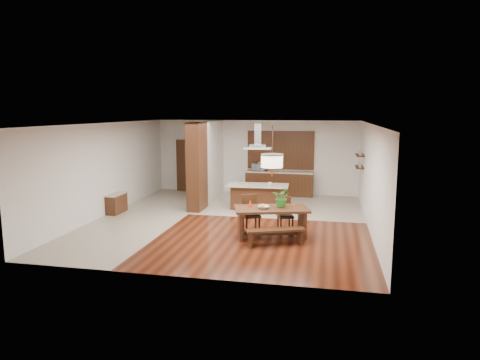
% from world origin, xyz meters
% --- Properties ---
extents(room_shell, '(9.00, 9.04, 2.92)m').
position_xyz_m(room_shell, '(0.00, 0.00, 2.06)').
color(room_shell, '#37150A').
rests_on(room_shell, ground).
extents(tile_hallway, '(2.50, 9.00, 0.01)m').
position_xyz_m(tile_hallway, '(-2.75, 0.00, 0.01)').
color(tile_hallway, '#AFA491').
rests_on(tile_hallway, ground).
extents(tile_kitchen, '(5.50, 4.00, 0.01)m').
position_xyz_m(tile_kitchen, '(1.25, 2.50, 0.01)').
color(tile_kitchen, '#AFA491').
rests_on(tile_kitchen, ground).
extents(soffit_band, '(8.00, 9.00, 0.02)m').
position_xyz_m(soffit_band, '(0.00, 0.00, 2.88)').
color(soffit_band, '#401E10').
rests_on(soffit_band, room_shell).
extents(partition_pier, '(0.45, 1.00, 2.90)m').
position_xyz_m(partition_pier, '(-1.40, 1.20, 1.45)').
color(partition_pier, black).
rests_on(partition_pier, ground).
extents(partition_stub, '(0.18, 2.40, 2.90)m').
position_xyz_m(partition_stub, '(-1.40, 3.30, 1.45)').
color(partition_stub, silver).
rests_on(partition_stub, ground).
extents(hallway_console, '(0.37, 0.88, 0.63)m').
position_xyz_m(hallway_console, '(-3.81, 0.20, 0.32)').
color(hallway_console, black).
rests_on(hallway_console, ground).
extents(hallway_doorway, '(1.10, 0.20, 2.10)m').
position_xyz_m(hallway_doorway, '(-2.70, 4.40, 1.05)').
color(hallway_doorway, black).
rests_on(hallway_doorway, ground).
extents(rear_counter, '(2.60, 0.62, 0.95)m').
position_xyz_m(rear_counter, '(1.00, 4.20, 0.48)').
color(rear_counter, black).
rests_on(rear_counter, ground).
extents(kitchen_window, '(2.60, 0.08, 1.50)m').
position_xyz_m(kitchen_window, '(1.00, 4.46, 1.75)').
color(kitchen_window, '#9C562F').
rests_on(kitchen_window, room_shell).
extents(shelf_lower, '(0.26, 0.90, 0.04)m').
position_xyz_m(shelf_lower, '(3.87, 2.60, 1.40)').
color(shelf_lower, black).
rests_on(shelf_lower, room_shell).
extents(shelf_upper, '(0.26, 0.90, 0.04)m').
position_xyz_m(shelf_upper, '(3.87, 2.60, 1.80)').
color(shelf_upper, black).
rests_on(shelf_upper, room_shell).
extents(dining_table, '(2.07, 1.42, 0.78)m').
position_xyz_m(dining_table, '(1.43, -1.43, 0.58)').
color(dining_table, black).
rests_on(dining_table, ground).
extents(dining_bench, '(1.47, 0.84, 0.41)m').
position_xyz_m(dining_bench, '(1.62, -2.08, 0.20)').
color(dining_bench, black).
rests_on(dining_bench, ground).
extents(dining_chair_left, '(0.59, 0.59, 1.00)m').
position_xyz_m(dining_chair_left, '(0.82, -1.00, 0.50)').
color(dining_chair_left, black).
rests_on(dining_chair_left, ground).
extents(dining_chair_right, '(0.52, 0.52, 0.91)m').
position_xyz_m(dining_chair_right, '(1.73, -0.75, 0.46)').
color(dining_chair_right, black).
rests_on(dining_chair_right, ground).
extents(pendant_lantern, '(0.64, 0.64, 1.31)m').
position_xyz_m(pendant_lantern, '(1.43, -1.43, 2.25)').
color(pendant_lantern, beige).
rests_on(pendant_lantern, room_shell).
extents(foliage_plant, '(0.54, 0.49, 0.51)m').
position_xyz_m(foliage_plant, '(1.69, -1.29, 1.04)').
color(foliage_plant, '#297326').
rests_on(foliage_plant, dining_table).
extents(fruit_bowl, '(0.32, 0.32, 0.07)m').
position_xyz_m(fruit_bowl, '(1.24, -1.55, 0.82)').
color(fruit_bowl, beige).
rests_on(fruit_bowl, dining_table).
extents(napkin_cone, '(0.16, 0.16, 0.20)m').
position_xyz_m(napkin_cone, '(0.87, -1.47, 0.88)').
color(napkin_cone, '#B5260C').
rests_on(napkin_cone, dining_table).
extents(gold_ornament, '(0.09, 0.09, 0.10)m').
position_xyz_m(gold_ornament, '(1.99, -1.35, 0.84)').
color(gold_ornament, gold).
rests_on(gold_ornament, dining_table).
extents(kitchen_island, '(2.07, 0.98, 0.84)m').
position_xyz_m(kitchen_island, '(0.56, 1.70, 0.43)').
color(kitchen_island, black).
rests_on(kitchen_island, ground).
extents(range_hood, '(0.90, 0.55, 0.87)m').
position_xyz_m(range_hood, '(0.56, 1.71, 2.46)').
color(range_hood, silver).
rests_on(range_hood, room_shell).
extents(island_cup, '(0.15, 0.15, 0.09)m').
position_xyz_m(island_cup, '(0.97, 1.64, 0.89)').
color(island_cup, silver).
rests_on(island_cup, kitchen_island).
extents(microwave, '(0.60, 0.48, 0.30)m').
position_xyz_m(microwave, '(0.21, 4.19, 1.10)').
color(microwave, silver).
rests_on(microwave, rear_counter).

